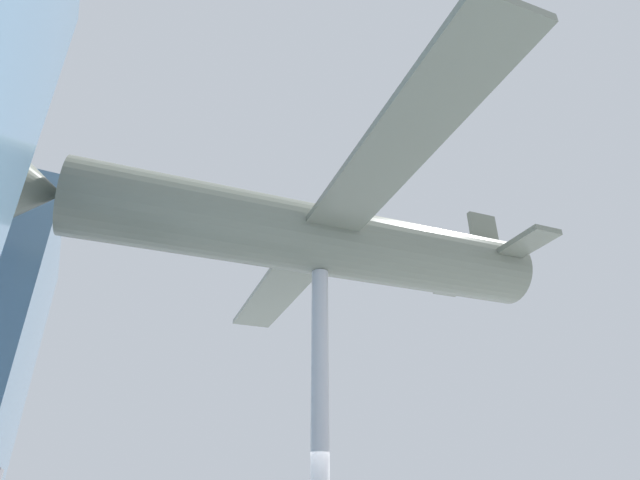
{
  "coord_description": "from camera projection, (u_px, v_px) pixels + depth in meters",
  "views": [
    {
      "loc": [
        -12.11,
        6.02,
        1.46
      ],
      "look_at": [
        0.0,
        0.0,
        8.49
      ],
      "focal_mm": 28.0,
      "sensor_mm": 36.0,
      "label": 1
    }
  ],
  "objects": [
    {
      "name": "support_pylon_central",
      "position": [
        320.0,
        402.0,
        13.04
      ],
      "size": [
        0.48,
        0.48,
        7.42
      ],
      "color": "#B7B7BC",
      "rests_on": "ground_plane"
    },
    {
      "name": "suspended_airplane",
      "position": [
        311.0,
        238.0,
        15.15
      ],
      "size": [
        17.7,
        15.94,
        3.27
      ],
      "rotation": [
        0.0,
        0.0,
        -0.1
      ],
      "color": "slate",
      "rests_on": "support_pylon_central"
    }
  ]
}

